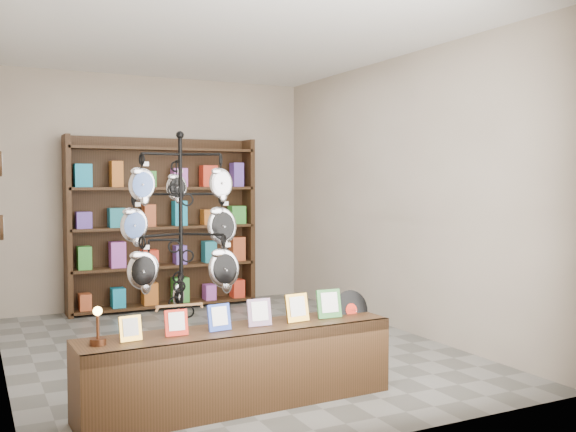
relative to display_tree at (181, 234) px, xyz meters
name	(u,v)px	position (x,y,z in m)	size (l,w,h in m)	color
ground	(228,348)	(0.65, 0.58, -1.19)	(5.00, 5.00, 0.00)	slate
room_envelope	(227,159)	(0.65, 0.58, 0.66)	(5.00, 5.00, 5.00)	#B5A692
display_tree	(181,234)	(0.00, 0.00, 0.00)	(1.06, 1.00, 2.05)	black
front_shelf	(240,367)	(0.14, -0.96, -0.90)	(2.34, 0.54, 0.82)	black
back_shelving	(163,229)	(0.65, 2.88, -0.16)	(2.42, 0.36, 2.20)	black
wall_clocks	(1,196)	(-1.32, 1.38, 0.31)	(0.03, 0.24, 0.84)	black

